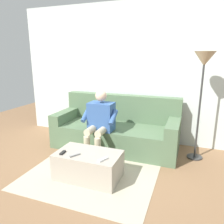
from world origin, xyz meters
name	(u,v)px	position (x,y,z in m)	size (l,w,h in m)	color
ground_plane	(100,164)	(0.00, 0.60, 0.00)	(8.00, 8.00, 0.00)	#846042
back_wall	(125,74)	(0.00, -0.65, 1.27)	(4.30, 0.06, 2.55)	silver
couch	(116,130)	(0.00, -0.15, 0.30)	(2.16, 0.87, 0.90)	#516B4C
coffee_table	(89,165)	(0.00, 0.98, 0.18)	(0.85, 0.50, 0.36)	#A89E8E
person_solo_seated	(100,120)	(0.14, 0.27, 0.60)	(0.55, 0.54, 1.07)	#335693
remote_white	(103,159)	(-0.26, 1.11, 0.37)	(0.14, 0.04, 0.02)	white
remote_black	(63,153)	(0.31, 1.11, 0.37)	(0.11, 0.04, 0.02)	black
remote_gray	(75,155)	(0.12, 1.12, 0.37)	(0.14, 0.03, 0.02)	gray
floor_rug	(93,173)	(0.00, 0.87, 0.00)	(1.75, 1.52, 0.01)	#B7AD93
floor_lamp	(204,68)	(-1.34, -0.15, 1.42)	(0.30, 0.30, 1.66)	#2D2D2D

